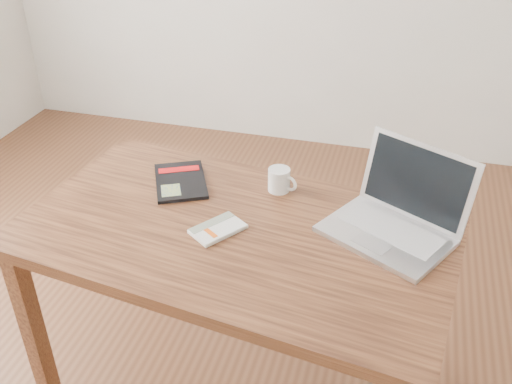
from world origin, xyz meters
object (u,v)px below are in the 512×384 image
(desk, at_px, (236,251))
(coffee_mug, at_px, (280,180))
(black_guidebook, at_px, (180,181))
(laptop, at_px, (397,216))
(white_guidebook, at_px, (218,229))

(desk, height_order, coffee_mug, coffee_mug)
(black_guidebook, distance_m, laptop, 0.74)
(white_guidebook, bearing_deg, desk, 67.70)
(desk, bearing_deg, laptop, 21.76)
(white_guidebook, relative_size, laptop, 0.41)
(black_guidebook, bearing_deg, desk, -64.54)
(white_guidebook, distance_m, black_guidebook, 0.32)
(coffee_mug, bearing_deg, desk, -86.16)
(black_guidebook, relative_size, laptop, 0.66)
(black_guidebook, height_order, laptop, laptop)
(white_guidebook, bearing_deg, coffee_mug, 100.58)
(desk, bearing_deg, white_guidebook, -139.36)
(white_guidebook, height_order, black_guidebook, same)
(laptop, bearing_deg, white_guidebook, -135.69)
(desk, xyz_separation_m, black_guidebook, (-0.26, 0.20, 0.10))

